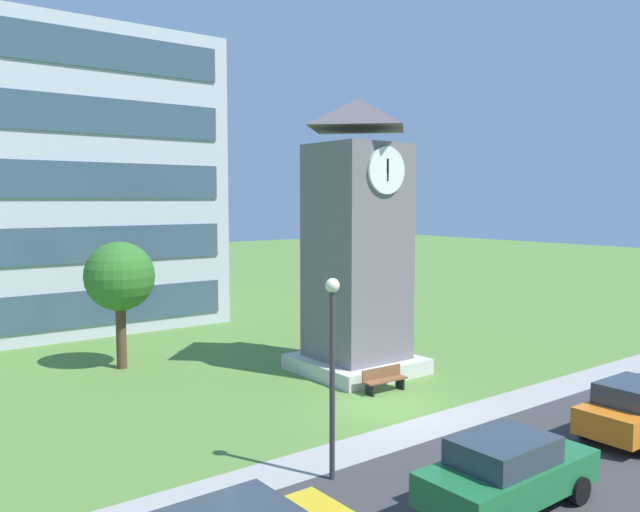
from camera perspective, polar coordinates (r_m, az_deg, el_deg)
ground_plane at (r=22.63m, az=5.76°, el=-13.12°), size 160.00×160.00×0.00m
street_asphalt at (r=18.62m, az=20.50°, el=-17.47°), size 120.00×7.20×0.01m
kerb_strip at (r=21.12m, az=10.05°, el=-14.50°), size 120.00×1.60×0.01m
office_building at (r=39.36m, az=-25.06°, el=5.93°), size 19.63×11.84×16.00m
clock_tower at (r=26.17m, az=3.29°, el=0.43°), size 4.45×4.45×11.03m
park_bench at (r=24.20m, az=5.67°, el=-10.78°), size 1.82×0.56×0.88m
street_lamp at (r=16.17m, az=1.10°, el=-8.59°), size 0.36×0.36×5.10m
tree_near_tower at (r=27.95m, az=-17.26°, el=-1.81°), size 2.88×2.88×5.32m
parked_car_green at (r=16.06m, az=16.20°, el=-17.75°), size 4.54×2.11×1.69m
parked_car_orange at (r=21.70m, az=26.17°, el=-12.03°), size 4.19×2.03×1.69m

